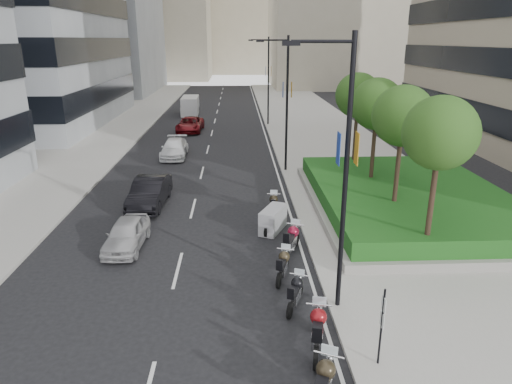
{
  "coord_description": "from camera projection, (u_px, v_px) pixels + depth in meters",
  "views": [
    {
      "loc": [
        0.94,
        -12.42,
        8.76
      ],
      "look_at": [
        1.8,
        7.68,
        2.0
      ],
      "focal_mm": 32.0,
      "sensor_mm": 36.0,
      "label": 1
    }
  ],
  "objects": [
    {
      "name": "motorcycle_6",
      "position": [
        273.0,
        205.0,
        23.71
      ],
      "size": [
        0.7,
        2.09,
        1.04
      ],
      "rotation": [
        0.0,
        0.0,
        1.46
      ],
      "color": "black",
      "rests_on": "ground"
    },
    {
      "name": "sidewalk_right",
      "position": [
        322.0,
        135.0,
        43.27
      ],
      "size": [
        10.0,
        100.0,
        0.15
      ],
      "primitive_type": "cube",
      "color": "#9E9B93",
      "rests_on": "ground"
    },
    {
      "name": "hedge",
      "position": [
        409.0,
        195.0,
        24.09
      ],
      "size": [
        9.4,
        13.4,
        0.8
      ],
      "primitive_type": "cube",
      "color": "#1B5117",
      "rests_on": "planter"
    },
    {
      "name": "motorcycle_1",
      "position": [
        318.0,
        330.0,
        13.43
      ],
      "size": [
        0.83,
        2.33,
        1.17
      ],
      "rotation": [
        0.0,
        0.0,
        1.35
      ],
      "color": "black",
      "rests_on": "ground"
    },
    {
      "name": "lane_edge",
      "position": [
        266.0,
        137.0,
        43.07
      ],
      "size": [
        0.12,
        100.0,
        0.01
      ],
      "primitive_type": "cube",
      "color": "silver",
      "rests_on": "ground"
    },
    {
      "name": "lane_centre",
      "position": [
        211.0,
        137.0,
        42.86
      ],
      "size": [
        0.12,
        100.0,
        0.01
      ],
      "primitive_type": "cube",
      "color": "silver",
      "rests_on": "ground"
    },
    {
      "name": "ground",
      "position": [
        210.0,
        329.0,
        14.51
      ],
      "size": [
        160.0,
        160.0,
        0.0
      ],
      "primitive_type": "plane",
      "color": "black",
      "rests_on": "ground"
    },
    {
      "name": "lamp_post_1",
      "position": [
        285.0,
        98.0,
        30.11
      ],
      "size": [
        2.34,
        0.45,
        9.0
      ],
      "color": "black",
      "rests_on": "ground"
    },
    {
      "name": "lamp_post_0",
      "position": [
        341.0,
        166.0,
        14.01
      ],
      "size": [
        2.34,
        0.45,
        9.0
      ],
      "color": "black",
      "rests_on": "ground"
    },
    {
      "name": "parking_sign",
      "position": [
        382.0,
        323.0,
        12.35
      ],
      "size": [
        0.06,
        0.32,
        2.5
      ],
      "color": "black",
      "rests_on": "ground"
    },
    {
      "name": "motorcycle_3",
      "position": [
        283.0,
        265.0,
        17.47
      ],
      "size": [
        0.83,
        1.98,
        1.01
      ],
      "rotation": [
        0.0,
        0.0,
        1.27
      ],
      "color": "black",
      "rests_on": "ground"
    },
    {
      "name": "tree_2",
      "position": [
        377.0,
        104.0,
        24.49
      ],
      "size": [
        2.8,
        2.8,
        6.3
      ],
      "color": "#332319",
      "rests_on": "planter"
    },
    {
      "name": "sidewalk_left",
      "position": [
        98.0,
        137.0,
        42.41
      ],
      "size": [
        8.0,
        100.0,
        0.15
      ],
      "primitive_type": "cube",
      "color": "#9E9B93",
      "rests_on": "ground"
    },
    {
      "name": "tree_0",
      "position": [
        440.0,
        134.0,
        16.92
      ],
      "size": [
        2.8,
        2.8,
        6.3
      ],
      "color": "#332319",
      "rests_on": "planter"
    },
    {
      "name": "car_a",
      "position": [
        127.0,
        234.0,
        20.01
      ],
      "size": [
        1.68,
        3.82,
        1.28
      ],
      "primitive_type": "imported",
      "rotation": [
        0.0,
        0.0,
        -0.04
      ],
      "color": "#B2B1B4",
      "rests_on": "ground"
    },
    {
      "name": "tree_3",
      "position": [
        358.0,
        96.0,
        28.28
      ],
      "size": [
        2.8,
        2.8,
        6.3
      ],
      "color": "#332319",
      "rests_on": "planter"
    },
    {
      "name": "tree_1",
      "position": [
        403.0,
        116.0,
        20.71
      ],
      "size": [
        2.8,
        2.8,
        6.3
      ],
      "color": "#332319",
      "rests_on": "planter"
    },
    {
      "name": "car_c",
      "position": [
        174.0,
        148.0,
        35.52
      ],
      "size": [
        1.92,
        4.66,
        1.35
      ],
      "primitive_type": "imported",
      "rotation": [
        0.0,
        0.0,
        0.01
      ],
      "color": "white",
      "rests_on": "ground"
    },
    {
      "name": "planter",
      "position": [
        408.0,
        205.0,
        24.28
      ],
      "size": [
        10.0,
        14.0,
        0.4
      ],
      "primitive_type": "cube",
      "color": "gray",
      "rests_on": "sidewalk_right"
    },
    {
      "name": "motorcycle_2",
      "position": [
        296.0,
        292.0,
        15.6
      ],
      "size": [
        0.91,
        1.9,
        0.99
      ],
      "rotation": [
        0.0,
        0.0,
        1.2
      ],
      "color": "black",
      "rests_on": "ground"
    },
    {
      "name": "car_d",
      "position": [
        190.0,
        124.0,
        45.28
      ],
      "size": [
        2.61,
        5.21,
        1.41
      ],
      "primitive_type": "imported",
      "rotation": [
        0.0,
        0.0,
        -0.05
      ],
      "color": "maroon",
      "rests_on": "ground"
    },
    {
      "name": "building_cream_left",
      "position": [
        151.0,
        1.0,
        103.06
      ],
      "size": [
        26.0,
        24.0,
        34.0
      ],
      "primitive_type": "cube",
      "color": "#B7AD93",
      "rests_on": "ground"
    },
    {
      "name": "motorcycle_5",
      "position": [
        273.0,
        220.0,
        21.75
      ],
      "size": [
        1.5,
        2.05,
        1.16
      ],
      "rotation": [
        0.0,
        0.0,
        1.14
      ],
      "color": "black",
      "rests_on": "ground"
    },
    {
      "name": "delivery_van",
      "position": [
        190.0,
        106.0,
        55.46
      ],
      "size": [
        2.01,
        5.05,
        2.1
      ],
      "rotation": [
        0.0,
        0.0,
        0.02
      ],
      "color": "silver",
      "rests_on": "ground"
    },
    {
      "name": "lamp_post_2",
      "position": [
        267.0,
        77.0,
        47.16
      ],
      "size": [
        2.34,
        0.45,
        9.0
      ],
      "color": "black",
      "rests_on": "ground"
    },
    {
      "name": "motorcycle_4",
      "position": [
        291.0,
        240.0,
        19.47
      ],
      "size": [
        1.09,
        2.18,
        1.15
      ],
      "rotation": [
        0.0,
        0.0,
        1.17
      ],
      "color": "black",
      "rests_on": "ground"
    },
    {
      "name": "car_b",
      "position": [
        150.0,
        192.0,
        25.03
      ],
      "size": [
        1.88,
        4.79,
        1.55
      ],
      "primitive_type": "imported",
      "rotation": [
        0.0,
        0.0,
        -0.05
      ],
      "color": "black",
      "rests_on": "ground"
    }
  ]
}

